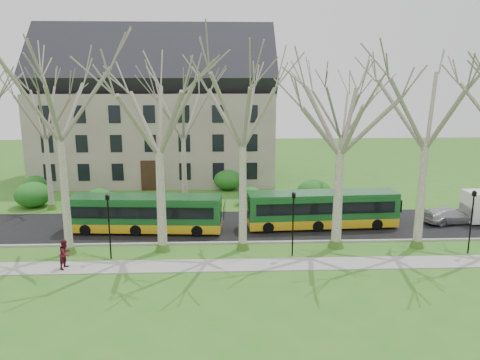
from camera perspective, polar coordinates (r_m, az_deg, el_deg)
name	(u,v)px	position (r m, az deg, el deg)	size (l,w,h in m)	color
ground	(203,252)	(32.47, -4.54, -8.70)	(120.00, 120.00, 0.00)	#347320
sidewalk	(201,266)	(30.14, -4.72, -10.37)	(70.00, 2.00, 0.06)	gray
road	(205,226)	(37.64, -4.23, -5.64)	(80.00, 8.00, 0.06)	black
curb	(204,243)	(33.85, -4.45, -7.68)	(80.00, 0.25, 0.14)	#A5A39E
building	(157,109)	(54.87, -10.10, 8.46)	(26.50, 12.20, 16.00)	gray
tree_row_verge	(201,150)	(30.95, -4.74, 3.68)	(49.00, 7.00, 14.00)	gray
tree_row_far	(191,143)	(41.74, -5.96, 4.54)	(33.00, 7.00, 12.00)	gray
lamp_row	(202,220)	(30.68, -4.69, -4.89)	(36.22, 0.22, 4.30)	black
hedges	(160,190)	(45.93, -9.75, -1.20)	(30.60, 8.60, 2.00)	#1C5317
bus_lead	(146,213)	(36.57, -11.37, -4.00)	(11.50, 2.40, 2.87)	#164F21
bus_follow	(322,209)	(37.44, 9.97, -3.51)	(11.70, 2.44, 2.92)	#164F21
sedan	(450,215)	(41.72, 24.23, -3.95)	(1.82, 4.47, 1.30)	#BBBBC1
pedestrian_b	(65,254)	(31.26, -20.52, -8.42)	(0.90, 0.70, 1.84)	#52121F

